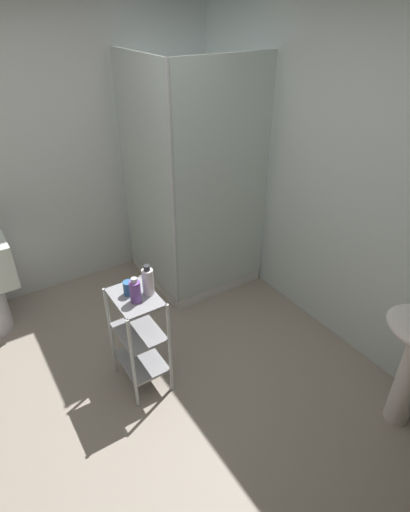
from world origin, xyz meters
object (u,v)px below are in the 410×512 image
(shower_stall, at_px, (190,237))
(lotion_bottle_white, at_px, (148,281))
(storage_cart, at_px, (139,333))
(rinse_cup, at_px, (129,288))
(conditioner_bottle_purple, at_px, (135,291))

(shower_stall, bearing_deg, lotion_bottle_white, -43.07)
(storage_cart, relative_size, lotion_bottle_white, 3.60)
(storage_cart, height_order, lotion_bottle_white, lotion_bottle_white)
(shower_stall, xyz_separation_m, rinse_cup, (0.84, -0.95, 0.32))
(lotion_bottle_white, bearing_deg, conditioner_bottle_purple, -73.49)
(conditioner_bottle_purple, bearing_deg, storage_cart, 167.13)
(storage_cart, height_order, conditioner_bottle_purple, conditioner_bottle_purple)
(storage_cart, distance_m, conditioner_bottle_purple, 0.38)
(conditioner_bottle_purple, bearing_deg, lotion_bottle_white, 106.51)
(storage_cart, distance_m, lotion_bottle_white, 0.41)
(lotion_bottle_white, bearing_deg, storage_cart, -101.26)
(lotion_bottle_white, relative_size, rinse_cup, 2.27)
(shower_stall, relative_size, rinse_cup, 22.06)
(conditioner_bottle_purple, height_order, rinse_cup, conditioner_bottle_purple)
(lotion_bottle_white, bearing_deg, shower_stall, 136.93)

